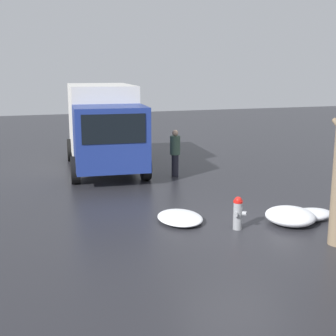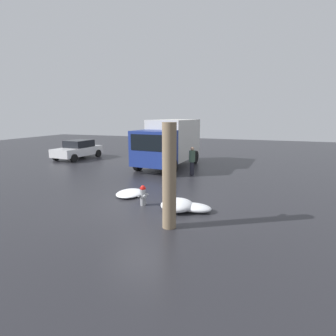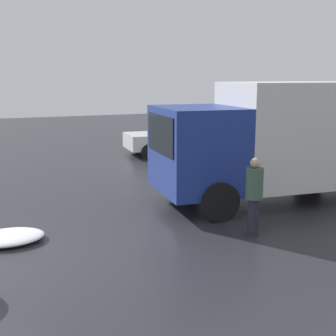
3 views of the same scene
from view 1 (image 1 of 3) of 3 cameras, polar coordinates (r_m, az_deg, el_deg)
The scene contains 7 objects.
ground_plane at distance 11.20m, azimuth 8.44°, elevation -7.38°, with size 60.00×60.00×0.00m, color #28282D.
fire_hydrant at distance 11.07m, azimuth 8.53°, elevation -5.40°, with size 0.37×0.36×0.79m.
delivery_truck at distance 17.53m, azimuth -7.88°, elevation 5.27°, with size 6.23×3.04×3.10m.
pedestrian at distance 16.21m, azimuth 0.87°, elevation 2.06°, with size 0.36×0.36×1.63m.
snow_pile_by_hydrant at distance 11.76m, azimuth 14.67°, elevation -5.68°, with size 1.26×1.18×0.40m.
snow_pile_curbside at distance 12.18m, azimuth 16.80°, elevation -5.47°, with size 0.73×1.26×0.28m.
snow_pile_by_tree at distance 11.58m, azimuth 1.47°, elevation -6.07°, with size 1.40×1.08×0.20m.
Camera 1 is at (-9.37, 4.88, 3.70)m, focal length 50.00 mm.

